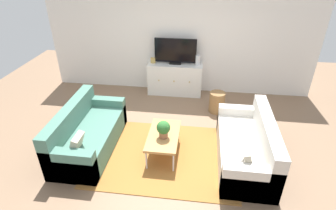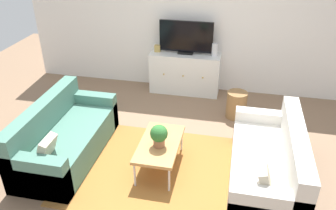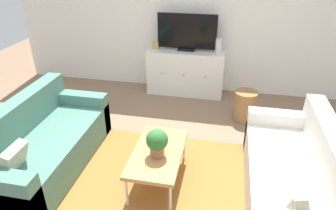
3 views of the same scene
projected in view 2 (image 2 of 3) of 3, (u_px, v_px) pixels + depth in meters
name	position (u px, v px, depth m)	size (l,w,h in m)	color
ground_plane	(163.00, 163.00, 4.82)	(10.00, 10.00, 0.00)	#84664C
wall_back	(193.00, 19.00, 6.34)	(6.40, 0.12, 2.70)	white
area_rug	(160.00, 170.00, 4.69)	(2.50, 1.90, 0.01)	#9E662D
couch_left_side	(62.00, 139.00, 4.86)	(0.84, 1.83, 0.82)	#4C7A6B
couch_right_side	(271.00, 166.00, 4.34)	(0.84, 1.83, 0.82)	silver
coffee_table	(160.00, 145.00, 4.57)	(0.52, 0.96, 0.41)	#B7844C
potted_plant	(159.00, 135.00, 4.41)	(0.23, 0.23, 0.31)	#936042
tv_console	(185.00, 73.00, 6.58)	(1.31, 0.47, 0.78)	white
flat_screen_tv	(186.00, 38.00, 6.26)	(0.98, 0.16, 0.61)	black
glass_vase	(215.00, 50.00, 6.24)	(0.11, 0.11, 0.24)	silver
mantel_clock	(158.00, 48.00, 6.46)	(0.11, 0.07, 0.13)	tan
wicker_basket	(236.00, 105.00, 5.82)	(0.34, 0.34, 0.46)	olive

